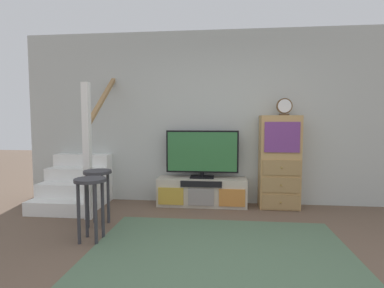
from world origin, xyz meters
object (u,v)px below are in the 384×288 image
media_console (202,192)px  bar_stool_far (98,185)px  side_cabinet (279,162)px  desk_clock (284,107)px  television (202,153)px  bar_stool_near (91,194)px

media_console → bar_stool_far: size_ratio=1.97×
side_cabinet → desk_clock: bearing=-16.3°
side_cabinet → media_console: bearing=-179.5°
television → desk_clock: (1.20, -0.03, 0.69)m
television → desk_clock: desk_clock is taller
media_console → bar_stool_far: bar_stool_far is taller
media_console → television: (-0.00, 0.02, 0.60)m
bar_stool_near → bar_stool_far: 0.49m
media_console → bar_stool_far: bearing=-140.3°
desk_clock → bar_stool_far: size_ratio=0.36×
side_cabinet → desk_clock: (0.05, -0.01, 0.82)m
side_cabinet → bar_stool_far: side_cabinet is taller
desk_clock → bar_stool_far: 2.81m
bar_stool_near → desk_clock: bearing=32.8°
media_console → side_cabinet: side_cabinet is taller
side_cabinet → bar_stool_near: 2.71m
media_console → bar_stool_near: size_ratio=1.98×
television → bar_stool_far: television is taller
bar_stool_near → bar_stool_far: bar_stool_far is taller
media_console → bar_stool_near: bar_stool_near is taller
side_cabinet → bar_stool_far: 2.59m
media_console → side_cabinet: (1.15, 0.01, 0.48)m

